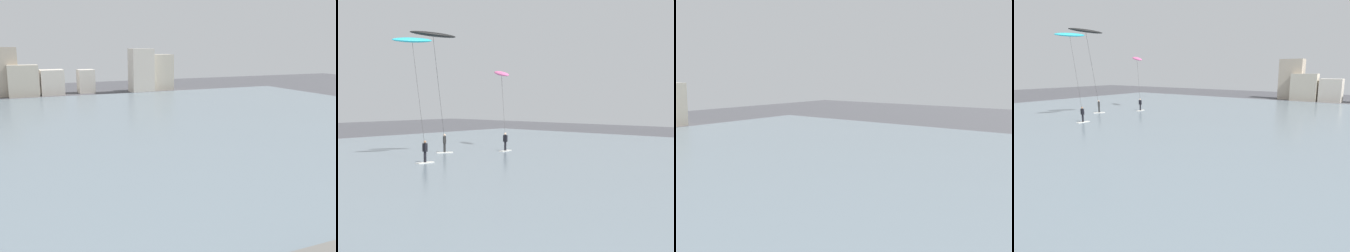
% 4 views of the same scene
% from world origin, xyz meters
% --- Properties ---
extents(water_bay, '(84.00, 52.00, 0.10)m').
position_xyz_m(water_bay, '(0.00, 30.86, 0.05)').
color(water_bay, slate).
rests_on(water_bay, ground).
extents(kitesurfer_pink, '(4.44, 4.05, 7.54)m').
position_xyz_m(kitesurfer_pink, '(-20.28, 33.31, 6.50)').
color(kitesurfer_pink, silver).
rests_on(kitesurfer_pink, water_bay).
extents(kitesurfer_black, '(3.90, 5.36, 10.18)m').
position_xyz_m(kitesurfer_black, '(-19.20, 24.14, 9.22)').
color(kitesurfer_black, silver).
rests_on(kitesurfer_black, water_bay).
extents(kitesurfer_cyan, '(3.63, 3.26, 9.48)m').
position_xyz_m(kitesurfer_cyan, '(-18.77, 21.78, 8.40)').
color(kitesurfer_cyan, silver).
rests_on(kitesurfer_cyan, water_bay).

